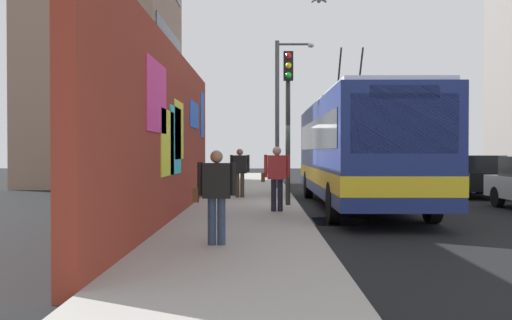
# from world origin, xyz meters

# --- Properties ---
(ground_plane) EXTENTS (80.00, 80.00, 0.00)m
(ground_plane) POSITION_xyz_m (0.00, 0.00, 0.00)
(ground_plane) COLOR black
(sidewalk_slab) EXTENTS (48.00, 3.20, 0.15)m
(sidewalk_slab) POSITION_xyz_m (0.00, 1.60, 0.07)
(sidewalk_slab) COLOR #9E9B93
(sidewalk_slab) RESTS_ON ground_plane
(graffiti_wall) EXTENTS (14.49, 0.32, 4.24)m
(graffiti_wall) POSITION_xyz_m (-3.75, 3.35, 2.13)
(graffiti_wall) COLOR maroon
(graffiti_wall) RESTS_ON ground_plane
(building_far_left) EXTENTS (9.07, 6.55, 14.28)m
(building_far_left) POSITION_xyz_m (12.33, 9.20, 7.14)
(building_far_left) COLOR gray
(building_far_left) RESTS_ON ground_plane
(city_bus) EXTENTS (11.44, 2.66, 5.10)m
(city_bus) POSITION_xyz_m (0.01, -1.80, 1.85)
(city_bus) COLOR navy
(city_bus) RESTS_ON ground_plane
(parked_car_black) EXTENTS (4.30, 1.81, 1.58)m
(parked_car_black) POSITION_xyz_m (4.54, -7.00, 0.83)
(parked_car_black) COLOR black
(parked_car_black) RESTS_ON ground_plane
(parked_car_silver) EXTENTS (4.08, 1.83, 1.58)m
(parked_car_silver) POSITION_xyz_m (10.95, -7.00, 0.83)
(parked_car_silver) COLOR #B7B7BC
(parked_car_silver) RESTS_ON ground_plane
(parked_car_navy) EXTENTS (4.56, 1.76, 1.58)m
(parked_car_navy) POSITION_xyz_m (16.85, -7.00, 0.83)
(parked_car_navy) COLOR navy
(parked_car_navy) RESTS_ON ground_plane
(pedestrian_near_wall) EXTENTS (0.22, 0.73, 1.60)m
(pedestrian_near_wall) POSITION_xyz_m (-7.76, 1.90, 1.08)
(pedestrian_near_wall) COLOR #2D3F59
(pedestrian_near_wall) RESTS_ON sidewalk_slab
(pedestrian_midblock) EXTENTS (0.22, 0.75, 1.67)m
(pedestrian_midblock) POSITION_xyz_m (2.13, 1.89, 1.13)
(pedestrian_midblock) COLOR #3F3326
(pedestrian_midblock) RESTS_ON sidewalk_slab
(pedestrian_at_curb) EXTENTS (0.23, 0.76, 1.71)m
(pedestrian_at_curb) POSITION_xyz_m (-2.38, 0.73, 1.16)
(pedestrian_at_curb) COLOR #1E1E2D
(pedestrian_at_curb) RESTS_ON sidewalk_slab
(traffic_light) EXTENTS (0.49, 0.28, 4.52)m
(traffic_light) POSITION_xyz_m (-0.69, 0.35, 3.17)
(traffic_light) COLOR #2D382D
(traffic_light) RESTS_ON sidewalk_slab
(street_lamp) EXTENTS (0.44, 1.68, 6.35)m
(street_lamp) POSITION_xyz_m (7.12, 0.26, 3.80)
(street_lamp) COLOR #4C4C51
(street_lamp) RESTS_ON sidewalk_slab
(curbside_puddle) EXTENTS (1.88, 1.88, 0.00)m
(curbside_puddle) POSITION_xyz_m (-3.32, -0.60, 0.00)
(curbside_puddle) COLOR black
(curbside_puddle) RESTS_ON ground_plane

